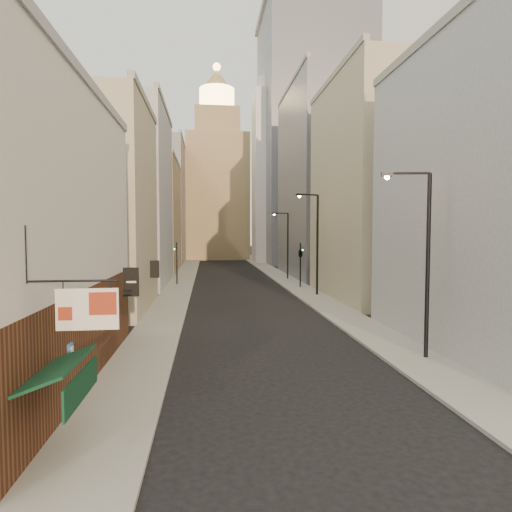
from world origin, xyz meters
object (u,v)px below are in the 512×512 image
Objects in this scene: streetlamp_near at (423,254)px; streetlamp_far at (286,242)px; clock_tower at (217,183)px; traffic_light_right at (300,252)px; streetlamp_mid at (315,238)px; traffic_light_left at (177,256)px; white_tower at (273,171)px.

streetlamp_far is (-0.11, 34.97, -0.22)m from streetlamp_near.
clock_tower reaches higher than traffic_light_right.
streetlamp_mid reaches higher than traffic_light_left.
clock_tower is 82.57m from streetlamp_near.
white_tower is 4.25× the size of streetlamp_mid.
traffic_light_left is at bearing 123.61° from streetlamp_near.
streetlamp_mid is (0.05, 20.69, 0.43)m from streetlamp_near.
streetlamp_near is (-3.15, -67.24, -13.46)m from white_tower.
traffic_light_right is at bearing -94.58° from white_tower.
clock_tower is 17.83m from white_tower.
streetlamp_mid is 1.13× the size of streetlamp_far.
streetlamp_near is 26.54m from traffic_light_right.
streetlamp_far reaches higher than traffic_light_right.
streetlamp_far is 8.52m from traffic_light_right.
clock_tower reaches higher than streetlamp_near.
streetlamp_mid is 1.95× the size of traffic_light_right.
white_tower is (11.00, -14.00, 0.97)m from clock_tower.
streetlamp_near reaches higher than traffic_light_left.
white_tower reaches higher than traffic_light_left.
clock_tower is 48.59m from streetlamp_far.
clock_tower is at bearing 74.17° from streetlamp_mid.
streetlamp_mid is 14.30m from streetlamp_far.
streetlamp_near is at bearing -104.55° from streetlamp_far.
white_tower is at bearing 62.93° from streetlamp_mid.
streetlamp_far is at bearing 67.41° from streetlamp_mid.
streetlamp_mid is 17.24m from traffic_light_left.
traffic_light_right is at bearing -104.70° from streetlamp_far.
white_tower is 35.19m from streetlamp_far.
streetlamp_far is at bearing -95.78° from white_tower.
clock_tower is 4.98× the size of streetlamp_near.
traffic_light_right is (13.65, -4.27, 0.52)m from traffic_light_left.
traffic_light_left and traffic_light_right have the same top height.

